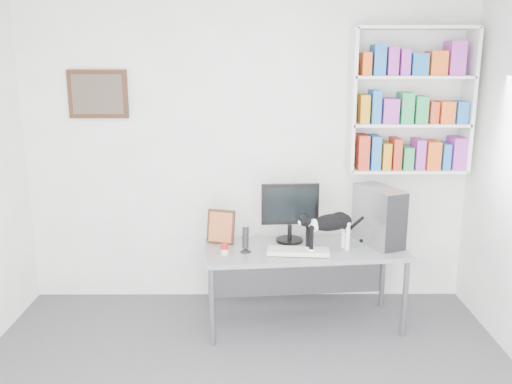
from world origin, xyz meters
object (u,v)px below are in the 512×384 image
at_px(speaker, 245,239).
at_px(leaning_print, 221,226).
at_px(pc_tower, 379,216).
at_px(soup_can, 225,249).
at_px(bookshelf, 410,101).
at_px(desk, 304,287).
at_px(keyboard, 298,251).
at_px(cat, 329,232).
at_px(monitor, 290,212).

bearing_deg(speaker, leaning_print, 139.19).
bearing_deg(pc_tower, leaning_print, 156.27).
relative_size(pc_tower, soup_can, 5.41).
height_order(bookshelf, speaker, bookshelf).
bearing_deg(leaning_print, pc_tower, 15.97).
xyz_separation_m(bookshelf, desk, (-0.92, -0.46, -1.51)).
distance_m(desk, pc_tower, 0.86).
height_order(desk, speaker, speaker).
height_order(speaker, leaning_print, leaning_print).
distance_m(keyboard, cat, 0.30).
bearing_deg(pc_tower, keyboard, 176.69).
xyz_separation_m(monitor, speaker, (-0.37, -0.27, -0.15)).
bearing_deg(pc_tower, monitor, 152.69).
xyz_separation_m(pc_tower, cat, (-0.44, -0.19, -0.08)).
distance_m(leaning_print, soup_can, 0.30).
height_order(monitor, cat, monitor).
xyz_separation_m(bookshelf, soup_can, (-1.57, -0.60, -1.12)).
bearing_deg(pc_tower, desk, 167.68).
bearing_deg(desk, keyboard, -122.12).
distance_m(pc_tower, speaker, 1.14).
xyz_separation_m(pc_tower, leaning_print, (-1.32, 0.02, -0.09)).
bearing_deg(cat, leaning_print, 145.78).
relative_size(speaker, cat, 0.41).
bearing_deg(speaker, bookshelf, 27.81).
xyz_separation_m(leaning_print, soup_can, (0.04, -0.28, -0.10)).
height_order(desk, monitor, monitor).
distance_m(desk, leaning_print, 0.86).
bearing_deg(keyboard, monitor, 104.38).
relative_size(bookshelf, speaker, 5.74).
distance_m(bookshelf, leaning_print, 1.94).
xyz_separation_m(pc_tower, speaker, (-1.11, -0.21, -0.13)).
distance_m(desk, keyboard, 0.39).
relative_size(desk, monitor, 3.18).
distance_m(bookshelf, soup_can, 2.02).
distance_m(pc_tower, leaning_print, 1.32).
distance_m(bookshelf, keyboard, 1.62).
relative_size(speaker, leaning_print, 0.73).
relative_size(leaning_print, soup_can, 3.32).
bearing_deg(keyboard, speaker, 179.94).
height_order(desk, cat, cat).
distance_m(speaker, soup_can, 0.19).
xyz_separation_m(keyboard, speaker, (-0.42, 0.04, 0.09)).
distance_m(desk, soup_can, 0.77).
bearing_deg(leaning_print, desk, 5.80).
bearing_deg(cat, desk, 136.87).
xyz_separation_m(speaker, leaning_print, (-0.21, 0.23, 0.04)).
distance_m(keyboard, speaker, 0.43).
xyz_separation_m(desk, cat, (0.19, -0.08, 0.51)).
bearing_deg(soup_can, desk, 12.62).
xyz_separation_m(speaker, soup_can, (-0.17, -0.05, -0.06)).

